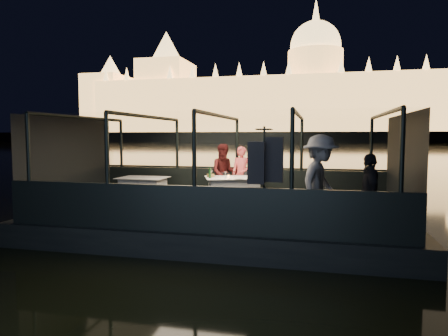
% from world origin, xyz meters
% --- Properties ---
extents(river_water, '(500.00, 500.00, 0.00)m').
position_xyz_m(river_water, '(0.00, 80.00, 0.00)').
color(river_water, black).
rests_on(river_water, ground).
extents(boat_hull, '(8.60, 4.40, 1.00)m').
position_xyz_m(boat_hull, '(0.00, 0.00, 0.00)').
color(boat_hull, black).
rests_on(boat_hull, river_water).
extents(boat_deck, '(8.00, 4.00, 0.04)m').
position_xyz_m(boat_deck, '(0.00, 0.00, 0.48)').
color(boat_deck, black).
rests_on(boat_deck, boat_hull).
extents(gunwale_port, '(8.00, 0.08, 0.90)m').
position_xyz_m(gunwale_port, '(0.00, 2.00, 0.95)').
color(gunwale_port, black).
rests_on(gunwale_port, boat_deck).
extents(gunwale_starboard, '(8.00, 0.08, 0.90)m').
position_xyz_m(gunwale_starboard, '(0.00, -2.00, 0.95)').
color(gunwale_starboard, black).
rests_on(gunwale_starboard, boat_deck).
extents(cabin_glass_port, '(8.00, 0.02, 1.40)m').
position_xyz_m(cabin_glass_port, '(0.00, 2.00, 2.10)').
color(cabin_glass_port, '#99B2B2').
rests_on(cabin_glass_port, gunwale_port).
extents(cabin_glass_starboard, '(8.00, 0.02, 1.40)m').
position_xyz_m(cabin_glass_starboard, '(0.00, -2.00, 2.10)').
color(cabin_glass_starboard, '#99B2B2').
rests_on(cabin_glass_starboard, gunwale_starboard).
extents(cabin_roof_glass, '(8.00, 4.00, 0.02)m').
position_xyz_m(cabin_roof_glass, '(0.00, 0.00, 2.80)').
color(cabin_roof_glass, '#99B2B2').
rests_on(cabin_roof_glass, boat_deck).
extents(end_wall_fore, '(0.02, 4.00, 2.30)m').
position_xyz_m(end_wall_fore, '(-4.00, 0.00, 1.65)').
color(end_wall_fore, black).
rests_on(end_wall_fore, boat_deck).
extents(end_wall_aft, '(0.02, 4.00, 2.30)m').
position_xyz_m(end_wall_aft, '(4.00, 0.00, 1.65)').
color(end_wall_aft, black).
rests_on(end_wall_aft, boat_deck).
extents(canopy_ribs, '(8.00, 4.00, 2.30)m').
position_xyz_m(canopy_ribs, '(0.00, 0.00, 1.65)').
color(canopy_ribs, black).
rests_on(canopy_ribs, boat_deck).
extents(embankment, '(400.00, 140.00, 6.00)m').
position_xyz_m(embankment, '(0.00, 210.00, 1.00)').
color(embankment, '#423D33').
rests_on(embankment, ground).
extents(parliament_building, '(220.00, 32.00, 60.00)m').
position_xyz_m(parliament_building, '(0.00, 175.00, 29.00)').
color(parliament_building, '#F2D18C').
rests_on(parliament_building, embankment).
extents(dining_table_central, '(1.72, 1.48, 0.77)m').
position_xyz_m(dining_table_central, '(0.11, 1.01, 0.89)').
color(dining_table_central, white).
rests_on(dining_table_central, boat_deck).
extents(dining_table_aft, '(1.32, 0.96, 0.70)m').
position_xyz_m(dining_table_aft, '(-2.47, 1.08, 0.89)').
color(dining_table_aft, silver).
rests_on(dining_table_aft, boat_deck).
extents(chair_port_left, '(0.49, 0.49, 0.81)m').
position_xyz_m(chair_port_left, '(-0.30, 1.46, 0.95)').
color(chair_port_left, black).
rests_on(chair_port_left, boat_deck).
extents(chair_port_right, '(0.41, 0.41, 0.86)m').
position_xyz_m(chair_port_right, '(0.46, 1.46, 0.95)').
color(chair_port_right, black).
rests_on(chair_port_right, boat_deck).
extents(coat_stand, '(0.56, 0.45, 2.01)m').
position_xyz_m(coat_stand, '(1.27, -1.74, 1.40)').
color(coat_stand, black).
rests_on(coat_stand, boat_deck).
extents(person_woman_coral, '(0.61, 0.45, 1.55)m').
position_xyz_m(person_woman_coral, '(0.19, 1.73, 1.25)').
color(person_woman_coral, '#DA4F50').
rests_on(person_woman_coral, boat_deck).
extents(person_man_maroon, '(0.91, 0.80, 1.61)m').
position_xyz_m(person_man_maroon, '(-0.30, 1.73, 1.25)').
color(person_man_maroon, '#421212').
rests_on(person_man_maroon, boat_deck).
extents(passenger_stripe, '(1.05, 1.37, 1.87)m').
position_xyz_m(passenger_stripe, '(2.29, -1.32, 1.35)').
color(passenger_stripe, white).
rests_on(passenger_stripe, boat_deck).
extents(passenger_dark, '(0.43, 0.91, 1.51)m').
position_xyz_m(passenger_dark, '(3.20, -1.21, 1.35)').
color(passenger_dark, black).
rests_on(passenger_dark, boat_deck).
extents(wine_bottle, '(0.08, 0.08, 0.30)m').
position_xyz_m(wine_bottle, '(-0.43, 0.63, 1.42)').
color(wine_bottle, '#163D1A').
rests_on(wine_bottle, dining_table_central).
extents(bread_basket, '(0.24, 0.24, 0.08)m').
position_xyz_m(bread_basket, '(-0.48, 0.92, 1.31)').
color(bread_basket, olive).
rests_on(bread_basket, dining_table_central).
extents(amber_candle, '(0.06, 0.06, 0.08)m').
position_xyz_m(amber_candle, '(0.04, 0.71, 1.31)').
color(amber_candle, orange).
rests_on(amber_candle, dining_table_central).
extents(plate_near, '(0.30, 0.30, 0.01)m').
position_xyz_m(plate_near, '(0.31, 0.62, 1.27)').
color(plate_near, white).
rests_on(plate_near, dining_table_central).
extents(plate_far, '(0.27, 0.27, 0.01)m').
position_xyz_m(plate_far, '(-0.36, 1.01, 1.27)').
color(plate_far, silver).
rests_on(plate_far, dining_table_central).
extents(wine_glass_white, '(0.08, 0.08, 0.21)m').
position_xyz_m(wine_glass_white, '(-0.41, 0.69, 1.36)').
color(wine_glass_white, silver).
rests_on(wine_glass_white, dining_table_central).
extents(wine_glass_red, '(0.08, 0.08, 0.21)m').
position_xyz_m(wine_glass_red, '(0.15, 0.90, 1.36)').
color(wine_glass_red, white).
rests_on(wine_glass_red, dining_table_central).
extents(wine_glass_empty, '(0.07, 0.07, 0.17)m').
position_xyz_m(wine_glass_empty, '(-0.03, 0.68, 1.36)').
color(wine_glass_empty, white).
rests_on(wine_glass_empty, dining_table_central).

